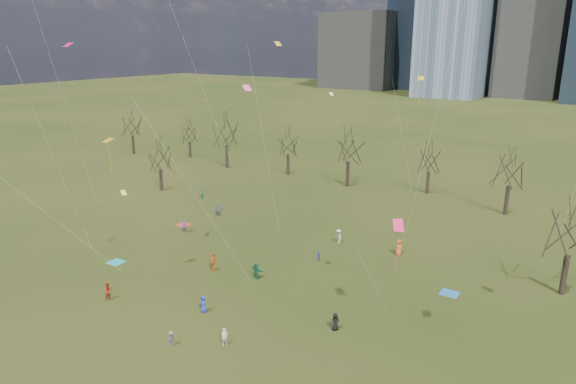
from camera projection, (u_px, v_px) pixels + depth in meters
The scene contains 19 objects.
ground at pixel (215, 298), 46.15m from camera, with size 500.00×500.00×0.00m, color black.
bare_tree_row at pixel (383, 157), 74.35m from camera, with size 113.04×29.80×9.50m.
blanket_teal at pixel (116, 262), 53.58m from camera, with size 1.60×1.50×0.03m, color teal.
blanket_navy at pixel (450, 293), 46.96m from camera, with size 1.60×1.50×0.03m, color #2465AC.
blanket_crimson at pixel (183, 225), 64.63m from camera, with size 1.60×1.50×0.03m, color #B53C24.
person_0 at pixel (203, 304), 43.51m from camera, with size 0.75×0.49×1.54m, color #273DAA.
person_1 at pixel (225, 337), 38.75m from camera, with size 0.52×0.34×1.44m, color silver.
person_2 at pixel (109, 291), 45.54m from camera, with size 0.83×0.64×1.70m, color #BA371A.
person_3 at pixel (171, 339), 38.70m from camera, with size 0.80×0.46×1.24m, color #5A5A5F.
person_4 at pixel (213, 262), 51.43m from camera, with size 1.08×0.45×1.85m, color #F55D1B.
person_5 at pixel (256, 270), 49.70m from camera, with size 1.58×0.50×1.70m, color #186F48.
person_6 at pixel (335, 322), 40.82m from camera, with size 0.71×0.46×1.46m, color black.
person_7 at pixel (184, 225), 61.89m from camera, with size 0.63×0.41×1.72m, color #984C8E.
person_8 at pixel (318, 256), 53.96m from camera, with size 0.45×0.35×0.93m, color #24369E.
person_9 at pixel (339, 236), 58.56m from camera, with size 1.06×0.61×1.64m, color silver.
person_11 at pixel (218, 210), 67.72m from camera, with size 1.58×0.50×1.71m, color slate.
person_12 at pixel (399, 247), 55.21m from camera, with size 0.86×0.56×1.75m, color orange.
person_13 at pixel (202, 193), 74.89m from camera, with size 0.64×0.42×1.76m, color #186E5B.
kites_airborne at pixel (309, 128), 51.27m from camera, with size 66.85×49.23×34.53m.
Camera 1 is at (28.31, -31.19, 22.14)m, focal length 32.00 mm.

